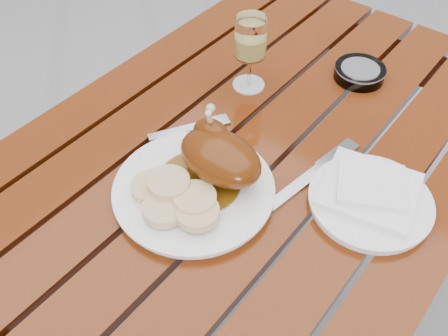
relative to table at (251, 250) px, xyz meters
The scene contains 11 objects.
ground 0.38m from the table, ahead, with size 60.00×60.00×0.00m, color slate.
table is the anchor object (origin of this frame).
dinner_plate 0.42m from the table, 94.58° to the right, with size 0.28×0.28×0.02m, color white.
roast_duck 0.45m from the table, 91.22° to the right, with size 0.17×0.17×0.12m.
bread_dumplings 0.47m from the table, 93.32° to the right, with size 0.17×0.12×0.03m.
wine_glass 0.49m from the table, 133.03° to the left, with size 0.07×0.07×0.16m, color #EDD26C.
side_plate 0.45m from the table, ahead, with size 0.21×0.21×0.02m, color white.
napkin 0.46m from the table, ahead, with size 0.16×0.15×0.01m, color white.
ashtray 0.50m from the table, 80.37° to the left, with size 0.11×0.11×0.03m, color #B2B7BC.
fork 0.41m from the table, 155.53° to the right, with size 0.02×0.15×0.01m, color gray.
knife 0.40m from the table, 16.62° to the right, with size 0.02×0.22×0.01m, color gray.
Camera 1 is at (0.38, -0.59, 1.43)m, focal length 40.00 mm.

